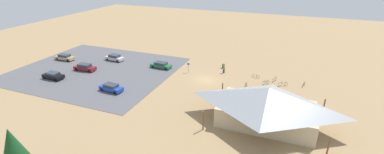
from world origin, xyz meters
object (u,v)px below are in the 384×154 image
Objects in this scene: bicycle_purple_front_row at (283,84)px; bicycle_black_yard_left at (266,83)px; car_tan_near_entry at (65,57)px; car_blue_back_corner at (111,88)px; pine_west at (15,153)px; car_maroon_by_curb at (85,67)px; car_silver_inner_stall at (115,58)px; trash_bin at (223,66)px; car_black_far_end at (53,76)px; bicycle_yellow_back_row at (274,80)px; bicycle_orange_by_bin at (304,85)px; bike_pavilion at (267,104)px; car_green_second_row at (161,65)px; bicycle_white_lone_east at (255,76)px; visitor_by_pavilion at (224,69)px; bicycle_silver_lone_west at (267,89)px; bicycle_teal_yard_front at (246,85)px; lot_sign at (188,66)px; bicycle_blue_trailside at (276,89)px.

bicycle_purple_front_row is 1.29× the size of bicycle_black_yard_left.
car_blue_back_corner is (-20.95, 9.94, -0.01)m from car_tan_near_entry.
pine_west is 4.90× the size of bicycle_purple_front_row.
car_silver_inner_stall is (-2.04, -7.73, -0.02)m from car_maroon_by_curb.
trash_bin is 0.19× the size of car_tan_near_entry.
car_black_far_end is (4.82, 13.66, -0.02)m from car_silver_inner_stall.
trash_bin is 11.88m from bicycle_yellow_back_row.
bicycle_black_yard_left is at bearing 14.30° from bicycle_orange_by_bin.
car_silver_inner_stall is (37.13, -14.48, -2.43)m from bike_pavilion.
bicycle_black_yard_left is at bearing 178.88° from car_green_second_row.
car_maroon_by_curb is at bearing -115.06° from car_black_far_end.
bicycle_white_lone_east is (5.53, -2.00, -0.05)m from bicycle_purple_front_row.
bicycle_orange_by_bin is 0.36× the size of car_silver_inner_stall.
car_tan_near_entry reaches higher than car_green_second_row.
pine_west is at bearing 130.41° from car_tan_near_entry.
bicycle_orange_by_bin is (-16.74, 3.79, -0.10)m from trash_bin.
bicycle_silver_lone_west is at bearing 149.67° from visitor_by_pavilion.
car_green_second_row is at bearing -153.12° from car_maroon_by_curb.
bicycle_teal_yard_front is 0.36× the size of car_silver_inner_stall.
bicycle_black_yard_left is (-3.30, -2.42, -0.00)m from bicycle_teal_yard_front.
bicycle_orange_by_bin is at bearing -162.20° from bicycle_purple_front_row.
pine_west is at bearing 85.89° from lot_sign.
bicycle_teal_yard_front is 0.35× the size of car_tan_near_entry.
car_black_far_end is (24.06, 13.22, -0.67)m from lot_sign.
car_green_second_row is 1.04× the size of car_blue_back_corner.
lot_sign reaches higher than bicycle_white_lone_east.
car_silver_inner_stall is (19.24, -0.44, -0.65)m from lot_sign.
car_tan_near_entry is (53.68, 5.11, 0.40)m from bicycle_orange_by_bin.
bicycle_blue_trailside is 0.28× the size of car_blue_back_corner.
bicycle_silver_lone_west is (1.11, -10.83, -2.78)m from bike_pavilion.
visitor_by_pavilion is (-28.45, -9.70, 0.15)m from car_maroon_by_curb.
visitor_by_pavilion is (10.72, -16.45, -2.25)m from bike_pavilion.
car_maroon_by_curb is at bearing 7.22° from bicycle_blue_trailside.
bicycle_blue_trailside is 0.27× the size of car_maroon_by_curb.
car_green_second_row reaches higher than bicycle_yellow_back_row.
bicycle_purple_front_row is 0.38× the size of car_black_far_end.
bicycle_silver_lone_west is (1.62, 0.95, 0.04)m from bicycle_blue_trailside.
trash_bin is 24.71m from car_blue_back_corner.
bike_pavilion is 9.74× the size of bicycle_white_lone_east.
car_green_second_row is 13.99m from visitor_by_pavilion.
bike_pavilion is 9.64× the size of bicycle_teal_yard_front.
bicycle_black_yard_left is 0.72× the size of visitor_by_pavilion.
car_green_second_row is at bearing -8.34° from bicycle_teal_yard_front.
bike_pavilion reaches higher than car_tan_near_entry.
car_maroon_by_curb is (40.70, 7.55, 0.39)m from bicycle_purple_front_row.
pine_west is 43.54m from bicycle_yellow_back_row.
bicycle_purple_front_row is 0.36× the size of car_blue_back_corner.
bicycle_teal_yard_front reaches higher than bicycle_black_yard_left.
bicycle_blue_trailside is at bearing 173.00° from lot_sign.
bicycle_silver_lone_west reaches higher than bicycle_white_lone_east.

